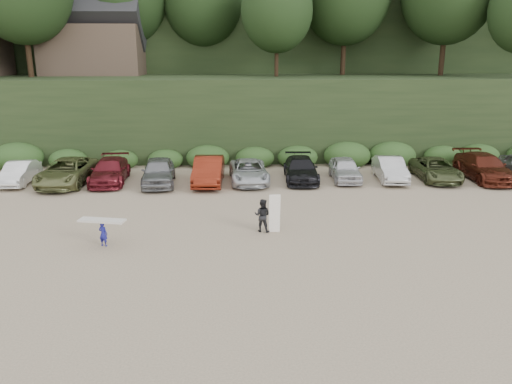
{
  "coord_description": "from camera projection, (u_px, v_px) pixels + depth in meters",
  "views": [
    {
      "loc": [
        -0.31,
        -20.27,
        7.83
      ],
      "look_at": [
        0.67,
        3.0,
        1.3
      ],
      "focal_mm": 35.0,
      "sensor_mm": 36.0,
      "label": 1
    }
  ],
  "objects": [
    {
      "name": "child_surfer",
      "position": [
        103.0,
        228.0,
        20.72
      ],
      "size": [
        2.01,
        0.92,
        1.17
      ],
      "color": "navy",
      "rests_on": "ground"
    },
    {
      "name": "hillside_backdrop",
      "position": [
        234.0,
        19.0,
        53.15
      ],
      "size": [
        90.0,
        41.5,
        28.0
      ],
      "color": "black",
      "rests_on": "ground"
    },
    {
      "name": "adult_surfer",
      "position": [
        263.0,
        215.0,
        22.41
      ],
      "size": [
        1.23,
        0.78,
        1.8
      ],
      "color": "black",
      "rests_on": "ground"
    },
    {
      "name": "ground",
      "position": [
        243.0,
        240.0,
        21.63
      ],
      "size": [
        120.0,
        120.0,
        0.0
      ],
      "primitive_type": "plane",
      "color": "tan",
      "rests_on": "ground"
    },
    {
      "name": "parked_cars",
      "position": [
        277.0,
        170.0,
        31.13
      ],
      "size": [
        39.77,
        5.8,
        1.64
      ],
      "color": "#B2B2B7",
      "rests_on": "ground"
    }
  ]
}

